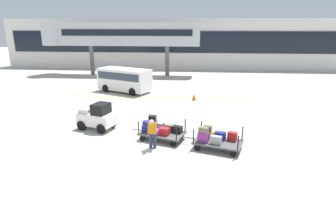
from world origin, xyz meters
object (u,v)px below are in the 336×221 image
(baggage_tug, at_px, (97,117))
(baggage_cart_lead, at_px, (160,130))
(baggage_handler, at_px, (152,132))
(safety_cone_near, at_px, (194,97))
(baggage_cart_middle, at_px, (215,138))
(shuttle_van, at_px, (124,78))

(baggage_tug, bearing_deg, baggage_cart_lead, -17.37)
(baggage_handler, height_order, safety_cone_near, baggage_handler)
(baggage_handler, bearing_deg, safety_cone_near, 77.74)
(baggage_cart_middle, relative_size, safety_cone_near, 5.60)
(baggage_cart_lead, xyz_separation_m, baggage_cart_middle, (2.83, -0.92, -0.01))
(baggage_cart_lead, relative_size, baggage_cart_middle, 1.00)
(safety_cone_near, bearing_deg, baggage_cart_lead, -102.36)
(baggage_cart_lead, height_order, safety_cone_near, baggage_cart_lead)
(baggage_tug, height_order, baggage_cart_lead, baggage_tug)
(baggage_handler, distance_m, safety_cone_near, 9.72)
(baggage_tug, xyz_separation_m, baggage_cart_lead, (3.86, -1.21, -0.22))
(baggage_tug, bearing_deg, shuttle_van, 93.75)
(baggage_handler, distance_m, shuttle_van, 12.74)
(baggage_handler, bearing_deg, baggage_cart_middle, 5.81)
(baggage_cart_lead, bearing_deg, baggage_tug, 162.63)
(baggage_tug, xyz_separation_m, baggage_handler, (3.61, -2.45, 0.11))
(baggage_cart_lead, bearing_deg, safety_cone_near, 77.64)
(baggage_cart_lead, relative_size, safety_cone_near, 5.60)
(baggage_cart_lead, xyz_separation_m, baggage_handler, (-0.25, -1.24, 0.33))
(safety_cone_near, bearing_deg, shuttle_van, 158.20)
(baggage_cart_middle, xyz_separation_m, shuttle_van, (-7.32, 11.69, 0.72))
(baggage_cart_middle, xyz_separation_m, safety_cone_near, (-1.02, 9.17, -0.24))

